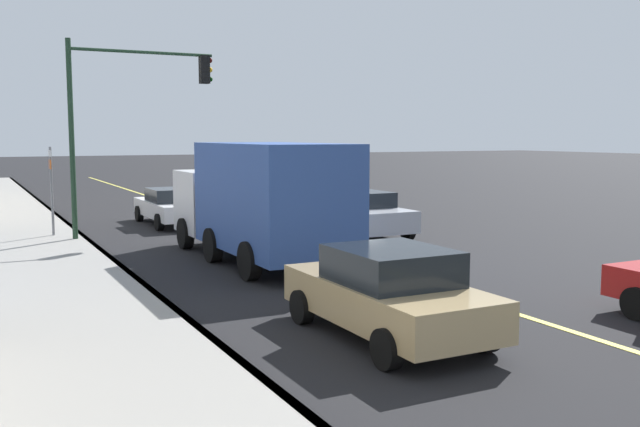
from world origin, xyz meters
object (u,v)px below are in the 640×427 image
(car_white, at_px, (172,206))
(car_silver, at_px, (360,214))
(street_sign_post, at_px, (51,185))
(truck_blue, at_px, (261,199))
(car_tan, at_px, (388,292))
(traffic_light_mast, at_px, (127,105))

(car_white, bearing_deg, car_silver, -142.23)
(car_white, relative_size, street_sign_post, 1.57)
(car_white, distance_m, car_silver, 7.48)
(truck_blue, distance_m, street_sign_post, 7.89)
(car_tan, bearing_deg, truck_blue, -6.39)
(car_tan, distance_m, truck_blue, 7.53)
(truck_blue, height_order, traffic_light_mast, traffic_light_mast)
(car_white, relative_size, car_tan, 1.10)
(traffic_light_mast, height_order, street_sign_post, traffic_light_mast)
(car_tan, xyz_separation_m, traffic_light_mast, (12.87, 1.39, 3.47))
(truck_blue, bearing_deg, car_white, -0.06)
(car_silver, distance_m, truck_blue, 5.41)
(car_silver, xyz_separation_m, truck_blue, (-2.72, 4.59, 0.88))
(truck_blue, xyz_separation_m, traffic_light_mast, (5.44, 2.22, 2.58))
(car_silver, relative_size, street_sign_post, 1.37)
(car_silver, distance_m, car_tan, 11.51)
(truck_blue, xyz_separation_m, street_sign_post, (6.56, 4.39, 0.08))
(truck_blue, bearing_deg, traffic_light_mast, 22.19)
(car_white, distance_m, truck_blue, 8.68)
(car_white, xyz_separation_m, truck_blue, (-8.63, 0.01, 0.96))
(car_white, distance_m, car_tan, 16.08)
(car_tan, distance_m, street_sign_post, 14.47)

